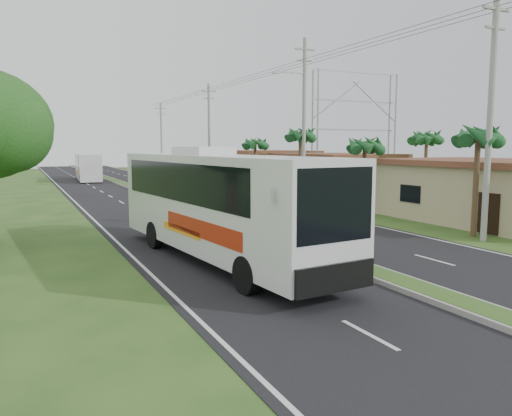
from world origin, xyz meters
name	(u,v)px	position (x,y,z in m)	size (l,w,h in m)	color
ground	(359,270)	(0.00, 0.00, 0.00)	(180.00, 180.00, 0.00)	#284A1B
road_asphalt	(185,207)	(0.00, 20.00, 0.01)	(14.00, 160.00, 0.02)	black
median_strip	(185,206)	(0.00, 20.00, 0.10)	(1.20, 160.00, 0.18)	gray
lane_edge_left	(86,213)	(-6.70, 20.00, 0.00)	(0.12, 160.00, 0.01)	silver
lane_edge_right	(269,203)	(6.70, 20.00, 0.00)	(0.12, 160.00, 0.01)	silver
shop_near	(494,190)	(14.00, 6.00, 1.78)	(8.60, 12.60, 3.52)	tan
shop_mid	(334,175)	(14.00, 22.00, 1.86)	(7.60, 10.60, 3.67)	tan
shop_far	(262,168)	(14.00, 36.00, 1.93)	(8.60, 11.60, 3.82)	tan
palm_verge_a	(478,137)	(9.00, 3.00, 4.74)	(2.40, 2.40, 5.45)	#473321
palm_verge_b	(365,145)	(9.40, 12.00, 4.36)	(2.40, 2.40, 5.05)	#473321
palm_verge_c	(300,135)	(8.80, 19.00, 5.12)	(2.40, 2.40, 5.85)	#473321
palm_verge_d	(255,143)	(9.30, 28.00, 4.55)	(2.40, 2.40, 5.25)	#473321
palm_behind_shop	(427,138)	(17.50, 15.00, 4.93)	(2.40, 2.40, 5.65)	#473321
utility_pole_a	(490,115)	(8.50, 2.00, 5.67)	(1.60, 0.28, 11.00)	gray
utility_pole_b	(304,119)	(8.47, 18.00, 6.26)	(3.20, 0.28, 12.00)	gray
utility_pole_c	(209,133)	(8.50, 38.00, 5.67)	(1.60, 0.28, 11.00)	gray
utility_pole_d	(161,138)	(8.50, 58.00, 5.42)	(1.60, 0.28, 10.50)	gray
billboard_lattice	(355,122)	(22.00, 30.00, 6.82)	(10.18, 1.18, 12.07)	gray
coach_bus_main	(218,199)	(-3.89, 3.47, 2.35)	(4.08, 13.46, 4.28)	silver
coach_bus_far	(88,165)	(-2.63, 51.74, 1.89)	(3.14, 11.54, 3.32)	silver
motorcyclist	(253,225)	(-1.00, 6.57, 0.74)	(1.89, 0.54, 2.12)	black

